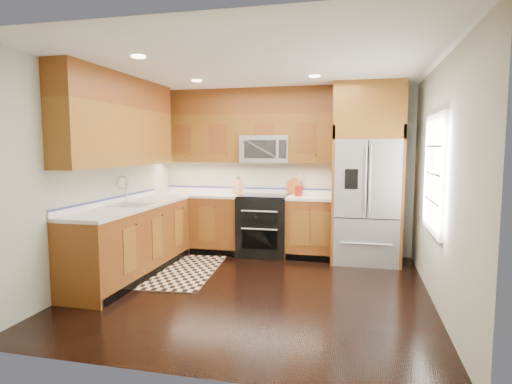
% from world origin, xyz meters
% --- Properties ---
extents(ground, '(4.00, 4.00, 0.00)m').
position_xyz_m(ground, '(0.00, 0.00, 0.00)').
color(ground, black).
rests_on(ground, ground).
extents(wall_back, '(4.00, 0.02, 2.60)m').
position_xyz_m(wall_back, '(0.00, 2.00, 1.30)').
color(wall_back, '#AFB4A2').
rests_on(wall_back, ground).
extents(wall_left, '(0.02, 4.00, 2.60)m').
position_xyz_m(wall_left, '(-2.00, 0.00, 1.30)').
color(wall_left, '#AFB4A2').
rests_on(wall_left, ground).
extents(wall_right, '(0.02, 4.00, 2.60)m').
position_xyz_m(wall_right, '(2.00, 0.00, 1.30)').
color(wall_right, '#AFB4A2').
rests_on(wall_right, ground).
extents(window, '(0.04, 1.10, 1.30)m').
position_xyz_m(window, '(1.98, 0.20, 1.40)').
color(window, white).
rests_on(window, ground).
extents(base_cabinets, '(2.85, 3.00, 0.90)m').
position_xyz_m(base_cabinets, '(-1.23, 0.90, 0.45)').
color(base_cabinets, brown).
rests_on(base_cabinets, ground).
extents(countertop, '(2.86, 3.01, 0.04)m').
position_xyz_m(countertop, '(-1.09, 1.01, 0.92)').
color(countertop, silver).
rests_on(countertop, base_cabinets).
extents(upper_cabinets, '(2.85, 3.00, 1.15)m').
position_xyz_m(upper_cabinets, '(-1.15, 1.09, 2.02)').
color(upper_cabinets, '#8C5A1C').
rests_on(upper_cabinets, ground).
extents(range, '(0.76, 0.67, 0.95)m').
position_xyz_m(range, '(-0.25, 1.67, 0.47)').
color(range, black).
rests_on(range, ground).
extents(microwave, '(0.76, 0.40, 0.42)m').
position_xyz_m(microwave, '(-0.25, 1.80, 1.66)').
color(microwave, '#B2B2B7').
rests_on(microwave, ground).
extents(refrigerator, '(0.98, 0.75, 2.60)m').
position_xyz_m(refrigerator, '(1.30, 1.63, 1.30)').
color(refrigerator, '#B2B2B7').
rests_on(refrigerator, ground).
extents(sink_faucet, '(0.54, 0.44, 0.37)m').
position_xyz_m(sink_faucet, '(-1.73, 0.23, 0.99)').
color(sink_faucet, '#B2B2B7').
rests_on(sink_faucet, countertop).
extents(rug, '(1.16, 1.76, 0.01)m').
position_xyz_m(rug, '(-1.20, 0.50, 0.01)').
color(rug, black).
rests_on(rug, ground).
extents(knife_block, '(0.15, 0.17, 0.28)m').
position_xyz_m(knife_block, '(-0.69, 1.76, 1.06)').
color(knife_block, tan).
rests_on(knife_block, countertop).
extents(utensil_crock, '(0.16, 0.16, 0.34)m').
position_xyz_m(utensil_crock, '(0.29, 1.71, 1.06)').
color(utensil_crock, '#A01613').
rests_on(utensil_crock, countertop).
extents(cutting_board, '(0.27, 0.27, 0.02)m').
position_xyz_m(cutting_board, '(0.19, 1.94, 0.95)').
color(cutting_board, '#8C5A1C').
rests_on(cutting_board, countertop).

